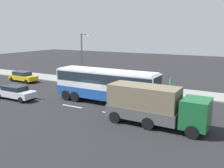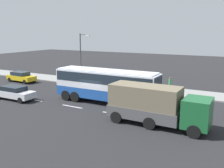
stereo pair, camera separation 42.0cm
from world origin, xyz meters
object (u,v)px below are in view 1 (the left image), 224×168
cargo_truck (154,105)px  car_yellow_taxi (23,76)px  coach_bus (106,83)px  street_lamp (83,55)px  car_silver_hatch (16,92)px  pedestrian_near_curb (171,84)px

cargo_truck → car_yellow_taxi: cargo_truck is taller
coach_bus → street_lamp: (-7.57, 6.47, 1.95)m
cargo_truck → car_yellow_taxi: 24.25m
car_yellow_taxi → street_lamp: street_lamp is taller
car_yellow_taxi → street_lamp: (9.03, 2.68, 3.29)m
car_silver_hatch → pedestrian_near_curb: pedestrian_near_curb is taller
car_yellow_taxi → cargo_truck: bearing=-14.0°
street_lamp → cargo_truck: bearing=-35.5°
car_silver_hatch → coach_bus: bearing=20.5°
car_yellow_taxi → car_silver_hatch: size_ratio=1.02×
coach_bus → car_yellow_taxi: bearing=167.5°
pedestrian_near_curb → street_lamp: bearing=-15.5°
car_silver_hatch → pedestrian_near_curb: bearing=38.2°
coach_bus → street_lamp: bearing=139.9°
cargo_truck → pedestrian_near_curb: cargo_truck is taller
car_yellow_taxi → street_lamp: bearing=20.3°
cargo_truck → pedestrian_near_curb: size_ratio=4.50×
coach_bus → car_yellow_taxi: coach_bus is taller
coach_bus → car_yellow_taxi: 17.09m
coach_bus → cargo_truck: coach_bus is taller
car_silver_hatch → street_lamp: size_ratio=0.68×
coach_bus → car_yellow_taxi: size_ratio=2.32×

